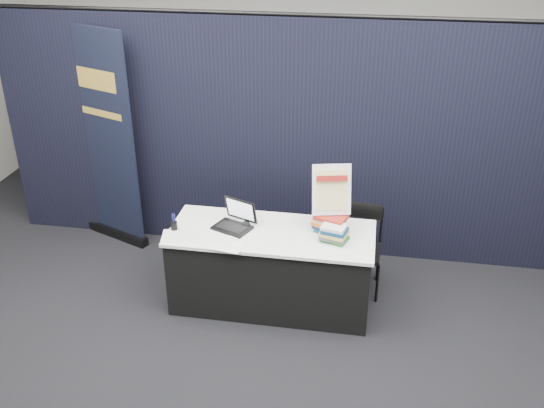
{
  "coord_description": "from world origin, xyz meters",
  "views": [
    {
      "loc": [
        0.79,
        -3.99,
        3.37
      ],
      "look_at": [
        0.01,
        0.55,
        1.02
      ],
      "focal_mm": 40.0,
      "sensor_mm": 36.0,
      "label": 1
    }
  ],
  "objects": [
    {
      "name": "mouse",
      "position": [
        -0.24,
        0.61,
        0.77
      ],
      "size": [
        0.11,
        0.13,
        0.04
      ],
      "primitive_type": "ellipsoid",
      "rotation": [
        0.0,
        0.0,
        0.32
      ],
      "color": "black",
      "rests_on": "display_table"
    },
    {
      "name": "laptop",
      "position": [
        -0.35,
        0.59,
        0.81
      ],
      "size": [
        0.38,
        0.37,
        0.24
      ],
      "rotation": [
        0.0,
        0.0,
        -0.39
      ],
      "color": "black",
      "rests_on": "display_table"
    },
    {
      "name": "display_table",
      "position": [
        0.0,
        0.55,
        0.38
      ],
      "size": [
        1.8,
        0.75,
        0.75
      ],
      "color": "black",
      "rests_on": "floor"
    },
    {
      "name": "drape_partition",
      "position": [
        0.0,
        1.6,
        1.2
      ],
      "size": [
        6.0,
        0.08,
        2.4
      ],
      "primitive_type": "cube",
      "color": "black",
      "rests_on": "floor"
    },
    {
      "name": "info_sign",
      "position": [
        0.5,
        0.68,
        1.13
      ],
      "size": [
        0.35,
        0.2,
        0.45
      ],
      "rotation": [
        0.0,
        0.0,
        0.22
      ],
      "color": "black",
      "rests_on": "book_stack_tall"
    },
    {
      "name": "pullup_banner",
      "position": [
        -1.95,
        1.5,
        1.01
      ],
      "size": [
        0.93,
        0.47,
        2.28
      ],
      "rotation": [
        0.0,
        0.0,
        -0.4
      ],
      "color": "black",
      "rests_on": "floor"
    },
    {
      "name": "brochure_mid",
      "position": [
        -0.43,
        0.32,
        0.75
      ],
      "size": [
        0.29,
        0.21,
        0.0
      ],
      "primitive_type": "cube",
      "rotation": [
        0.0,
        0.0,
        -0.03
      ],
      "color": "silver",
      "rests_on": "display_table"
    },
    {
      "name": "book_stack_short",
      "position": [
        0.55,
        0.49,
        0.82
      ],
      "size": [
        0.24,
        0.21,
        0.15
      ],
      "rotation": [
        0.0,
        0.0,
        -0.29
      ],
      "color": "#1D6C24",
      "rests_on": "display_table"
    },
    {
      "name": "book_stack_tall",
      "position": [
        0.5,
        0.64,
        0.83
      ],
      "size": [
        0.3,
        0.28,
        0.17
      ],
      "rotation": [
        0.0,
        0.0,
        -0.44
      ],
      "color": "#174957",
      "rests_on": "display_table"
    },
    {
      "name": "brochure_left",
      "position": [
        -0.76,
        0.35,
        0.75
      ],
      "size": [
        0.37,
        0.3,
        0.0
      ],
      "primitive_type": "cube",
      "rotation": [
        0.0,
        0.0,
        0.2
      ],
      "color": "silver",
      "rests_on": "display_table"
    },
    {
      "name": "stacking_chair",
      "position": [
        0.78,
        0.94,
        0.46
      ],
      "size": [
        0.4,
        0.41,
        0.83
      ],
      "rotation": [
        0.0,
        0.0,
        -0.07
      ],
      "color": "black",
      "rests_on": "floor"
    },
    {
      "name": "pen_cup",
      "position": [
        -0.85,
        0.44,
        0.79
      ],
      "size": [
        0.06,
        0.06,
        0.08
      ],
      "primitive_type": "cylinder",
      "rotation": [
        0.0,
        0.0,
        -0.03
      ],
      "color": "black",
      "rests_on": "display_table"
    },
    {
      "name": "wall_back",
      "position": [
        0.0,
        4.0,
        1.75
      ],
      "size": [
        8.0,
        0.02,
        3.5
      ],
      "primitive_type": "cube",
      "color": "beige",
      "rests_on": "floor"
    },
    {
      "name": "floor",
      "position": [
        0.0,
        0.0,
        0.0
      ],
      "size": [
        8.0,
        8.0,
        0.0
      ],
      "primitive_type": "plane",
      "color": "black",
      "rests_on": "ground"
    },
    {
      "name": "brochure_right",
      "position": [
        -0.32,
        0.24,
        0.75
      ],
      "size": [
        0.28,
        0.22,
        0.0
      ],
      "primitive_type": "cube",
      "rotation": [
        0.0,
        0.0,
        -0.15
      ],
      "color": "white",
      "rests_on": "display_table"
    }
  ]
}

